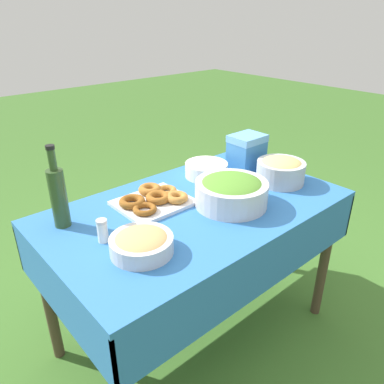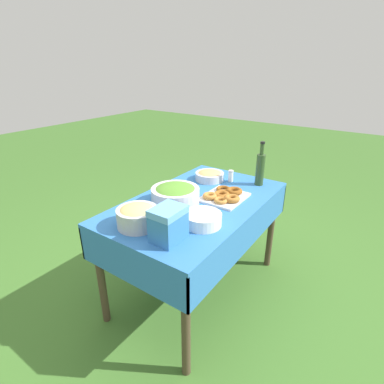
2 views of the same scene
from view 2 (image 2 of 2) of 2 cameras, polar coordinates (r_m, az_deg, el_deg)
name	(u,v)px [view 2 (image 2 of 2)]	position (r m, az deg, el deg)	size (l,w,h in m)	color
ground_plane	(197,288)	(2.46, 0.88, -17.86)	(14.00, 14.00, 0.00)	#3D6B28
picnic_table	(197,215)	(2.09, 0.99, -4.31)	(1.33, 0.79, 0.76)	#2D6BB2
salad_bowl	(175,194)	(1.98, -3.19, -0.40)	(0.32, 0.32, 0.13)	silver
pasta_bowl	(137,215)	(1.73, -10.35, -4.41)	(0.24, 0.24, 0.13)	#B2B7BC
donut_platter	(224,196)	(2.08, 6.19, -0.71)	(0.33, 0.29, 0.05)	silver
plate_stack	(203,219)	(1.73, 2.07, -5.20)	(0.22, 0.22, 0.07)	white
olive_oil_bottle	(260,168)	(2.32, 12.87, 4.44)	(0.06, 0.06, 0.34)	#2D4723
bread_bowl	(210,175)	(2.40, 3.38, 3.19)	(0.23, 0.23, 0.08)	silver
cooler_box	(168,224)	(1.57, -4.53, -6.09)	(0.18, 0.14, 0.19)	#3372B7
salt_shaker	(231,176)	(2.38, 7.40, 3.07)	(0.04, 0.04, 0.09)	white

